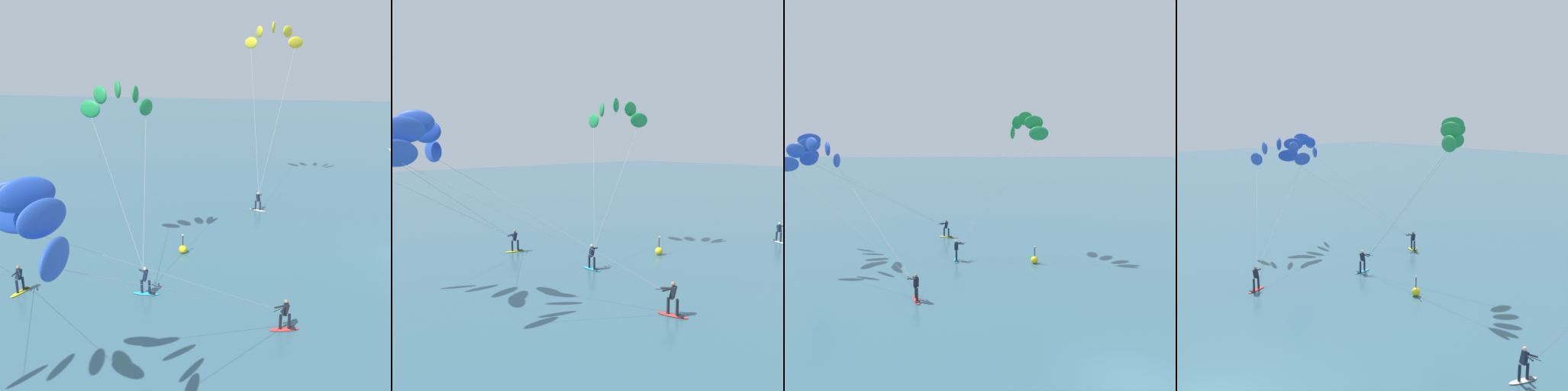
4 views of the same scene
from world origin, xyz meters
The scene contains 3 objects.
kitesurfer_mid_water centered at (-18.61, 16.11, 8.05)m, with size 11.29×10.94×9.59m.
kitesurfer_far_out centered at (-2.88, 19.55, 9.96)m, with size 7.51×6.35×11.55m.
marker_buoy centered at (-2.19, 15.67, 0.30)m, with size 0.56×0.56×1.38m.
Camera 2 is at (-25.77, -2.23, 8.15)m, focal length 37.57 mm.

